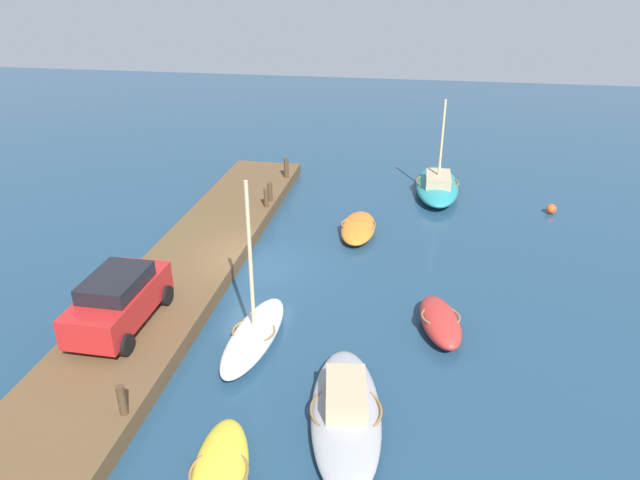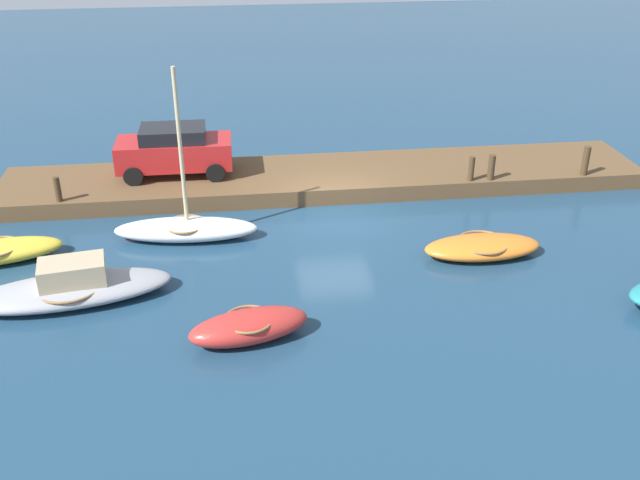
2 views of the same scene
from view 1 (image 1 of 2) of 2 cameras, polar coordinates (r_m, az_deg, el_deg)
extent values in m
plane|color=navy|center=(22.40, -6.36, -2.78)|extent=(84.00, 84.00, 0.00)
cube|color=brown|center=(23.00, -12.03, -1.64)|extent=(22.56, 3.57, 0.56)
ellipsoid|color=#939399|center=(15.24, 2.56, -16.76)|extent=(5.43, 2.55, 0.60)
torus|color=olive|center=(15.13, 2.57, -16.30)|extent=(2.10, 2.10, 0.07)
cube|color=tan|center=(15.01, 2.59, -14.97)|extent=(1.79, 1.25, 0.66)
ellipsoid|color=orange|center=(25.02, 3.79, 1.20)|extent=(3.47, 1.50, 0.57)
torus|color=olive|center=(24.95, 3.80, 1.54)|extent=(1.54, 1.54, 0.07)
ellipsoid|color=gold|center=(14.01, -9.87, -22.00)|extent=(3.75, 1.92, 0.59)
torus|color=olive|center=(13.89, -9.93, -21.54)|extent=(1.56, 1.56, 0.07)
ellipsoid|color=white|center=(17.99, -6.52, -9.33)|extent=(4.43, 1.62, 0.65)
torus|color=olive|center=(17.89, -6.55, -8.86)|extent=(1.44, 1.44, 0.07)
cylinder|color=#C6B284|center=(16.71, -6.88, -1.92)|extent=(0.12, 0.12, 4.78)
ellipsoid|color=teal|center=(30.12, 11.44, 5.25)|extent=(5.84, 2.17, 0.78)
torus|color=olive|center=(30.05, 11.48, 5.63)|extent=(2.20, 2.20, 0.07)
cube|color=tan|center=(29.47, 11.55, 5.84)|extent=(1.95, 1.21, 0.56)
cylinder|color=#C6B284|center=(28.80, 11.87, 9.23)|extent=(0.12, 0.12, 4.25)
ellipsoid|color=#B72D28|center=(18.80, 11.73, -7.87)|extent=(3.09, 1.76, 0.75)
torus|color=olive|center=(18.69, 11.79, -7.35)|extent=(1.47, 1.47, 0.07)
cylinder|color=#47331E|center=(30.12, -3.33, 7.11)|extent=(0.24, 0.24, 1.03)
cylinder|color=#47331E|center=(27.05, -4.95, 4.71)|extent=(0.23, 0.23, 0.88)
cylinder|color=#47331E|center=(26.41, -5.33, 4.15)|extent=(0.20, 0.20, 0.86)
cylinder|color=#47331E|center=(15.36, -18.90, -14.68)|extent=(0.21, 0.21, 0.83)
cube|color=#B21E1E|center=(18.54, -19.14, -5.82)|extent=(3.94, 1.71, 0.93)
cube|color=black|center=(18.21, -19.45, -3.94)|extent=(2.21, 1.50, 0.47)
cylinder|color=black|center=(17.41, -18.57, -9.75)|extent=(0.64, 0.22, 0.64)
cylinder|color=black|center=(18.23, -23.30, -8.89)|extent=(0.64, 0.22, 0.64)
cylinder|color=black|center=(19.44, -14.88, -5.27)|extent=(0.64, 0.22, 0.64)
cylinder|color=black|center=(20.18, -19.26, -4.71)|extent=(0.64, 0.22, 0.64)
sphere|color=#E54C19|center=(29.16, 21.79, 2.86)|extent=(0.46, 0.46, 0.46)
camera|label=2|loc=(22.05, 57.05, 13.16)|focal=40.55mm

